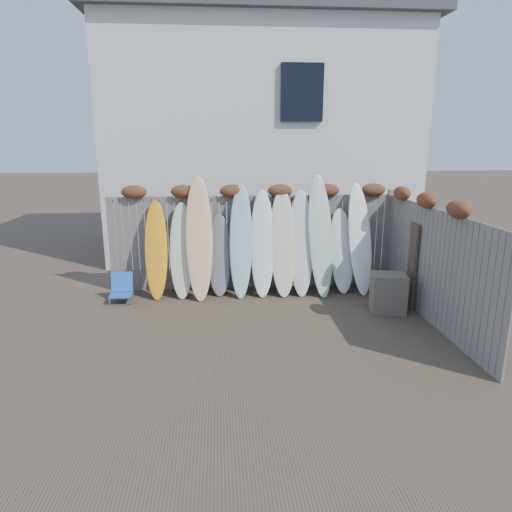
{
  "coord_description": "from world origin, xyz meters",
  "views": [
    {
      "loc": [
        -0.69,
        -7.13,
        3.13
      ],
      "look_at": [
        0.0,
        1.2,
        1.0
      ],
      "focal_mm": 32.0,
      "sensor_mm": 36.0,
      "label": 1
    }
  ],
  "objects": [
    {
      "name": "surfboard_6",
      "position": [
        0.62,
        1.95,
        1.08
      ],
      "size": [
        0.55,
        0.77,
        2.16
      ],
      "primitive_type": "ellipsoid",
      "rotation": [
        -0.31,
        0.0,
        -0.03
      ],
      "color": "beige",
      "rests_on": "ground"
    },
    {
      "name": "surfboard_1",
      "position": [
        -1.45,
        1.97,
        0.95
      ],
      "size": [
        0.5,
        0.69,
        1.91
      ],
      "primitive_type": "ellipsoid",
      "rotation": [
        -0.31,
        0.0,
        -0.02
      ],
      "color": "beige",
      "rests_on": "ground"
    },
    {
      "name": "surfboard_2",
      "position": [
        -1.09,
        1.9,
        1.22
      ],
      "size": [
        0.55,
        0.86,
        2.44
      ],
      "primitive_type": "ellipsoid",
      "rotation": [
        -0.31,
        0.0,
        0.02
      ],
      "color": "#E29674",
      "rests_on": "ground"
    },
    {
      "name": "surfboard_0",
      "position": [
        -1.96,
        1.97,
        0.98
      ],
      "size": [
        0.47,
        0.7,
        1.95
      ],
      "primitive_type": "ellipsoid",
      "rotation": [
        -0.31,
        0.0,
        0.03
      ],
      "color": "orange",
      "rests_on": "ground"
    },
    {
      "name": "surfboard_8",
      "position": [
        1.39,
        1.91,
        1.23
      ],
      "size": [
        0.55,
        0.89,
        2.45
      ],
      "primitive_type": "ellipsoid",
      "rotation": [
        -0.31,
        0.0,
        0.06
      ],
      "color": "#B2CEB2",
      "rests_on": "ground"
    },
    {
      "name": "surfboard_4",
      "position": [
        -0.25,
        1.95,
        1.14
      ],
      "size": [
        0.53,
        0.84,
        2.27
      ],
      "primitive_type": "ellipsoid",
      "rotation": [
        -0.31,
        0.0,
        -0.09
      ],
      "color": "#9FC4D1",
      "rests_on": "ground"
    },
    {
      "name": "surfboard_10",
      "position": [
        2.24,
        1.94,
        1.13
      ],
      "size": [
        0.55,
        0.84,
        2.26
      ],
      "primitive_type": "ellipsoid",
      "rotation": [
        -0.31,
        0.0,
        0.09
      ],
      "color": "white",
      "rests_on": "ground"
    },
    {
      "name": "surfboard_9",
      "position": [
        1.88,
        2.02,
        0.87
      ],
      "size": [
        0.54,
        0.65,
        1.74
      ],
      "primitive_type": "ellipsoid",
      "rotation": [
        -0.31,
        0.0,
        0.05
      ],
      "color": "silver",
      "rests_on": "ground"
    },
    {
      "name": "beach_chair",
      "position": [
        -2.65,
        1.7,
        0.26
      ],
      "size": [
        0.43,
        0.46,
        0.57
      ],
      "color": "#2353B2",
      "rests_on": "ground"
    },
    {
      "name": "surfboard_3",
      "position": [
        -0.69,
        2.03,
        0.83
      ],
      "size": [
        0.51,
        0.61,
        1.66
      ],
      "primitive_type": "ellipsoid",
      "rotation": [
        -0.31,
        0.0,
        -0.03
      ],
      "color": "slate",
      "rests_on": "ground"
    },
    {
      "name": "lattice_panel",
      "position": [
        3.02,
        1.27,
        0.81
      ],
      "size": [
        0.23,
        1.08,
        1.63
      ],
      "primitive_type": "cube",
      "rotation": [
        0.0,
        0.0,
        -0.17
      ],
      "color": "#4C422E",
      "rests_on": "ground"
    },
    {
      "name": "house",
      "position": [
        0.5,
        6.5,
        3.2
      ],
      "size": [
        8.5,
        5.5,
        6.33
      ],
      "color": "silver",
      "rests_on": "ground"
    },
    {
      "name": "surfboard_5",
      "position": [
        0.19,
        1.97,
        1.07
      ],
      "size": [
        0.55,
        0.79,
        2.15
      ],
      "primitive_type": "ellipsoid",
      "rotation": [
        -0.31,
        0.0,
        -0.07
      ],
      "color": "white",
      "rests_on": "ground"
    },
    {
      "name": "surfboard_7",
      "position": [
        1.0,
        1.95,
        1.07
      ],
      "size": [
        0.54,
        0.79,
        2.14
      ],
      "primitive_type": "ellipsoid",
      "rotation": [
        -0.31,
        0.0,
        -0.07
      ],
      "color": "silver",
      "rests_on": "ground"
    },
    {
      "name": "wooden_crate",
      "position": [
        2.44,
        0.72,
        0.36
      ],
      "size": [
        0.7,
        0.61,
        0.72
      ],
      "primitive_type": "cube",
      "rotation": [
        0.0,
        0.0,
        -0.18
      ],
      "color": "#443A33",
      "rests_on": "ground"
    },
    {
      "name": "ground",
      "position": [
        0.0,
        0.0,
        0.0
      ],
      "size": [
        80.0,
        80.0,
        0.0
      ],
      "primitive_type": "plane",
      "color": "#493A2D"
    },
    {
      "name": "back_fence",
      "position": [
        0.06,
        2.39,
        1.18
      ],
      "size": [
        6.05,
        0.28,
        2.24
      ],
      "color": "slate",
      "rests_on": "ground"
    },
    {
      "name": "right_fence",
      "position": [
        2.99,
        0.25,
        1.14
      ],
      "size": [
        0.28,
        4.4,
        2.24
      ],
      "color": "slate",
      "rests_on": "ground"
    }
  ]
}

